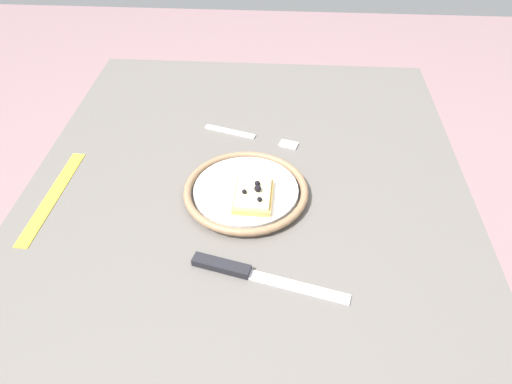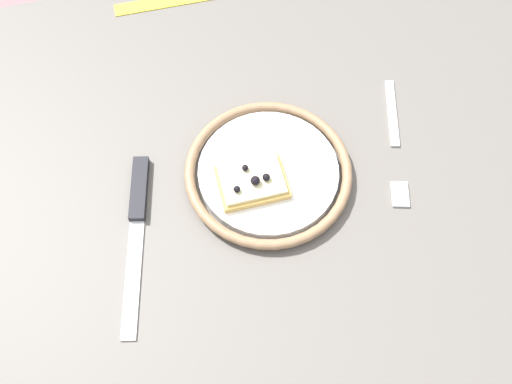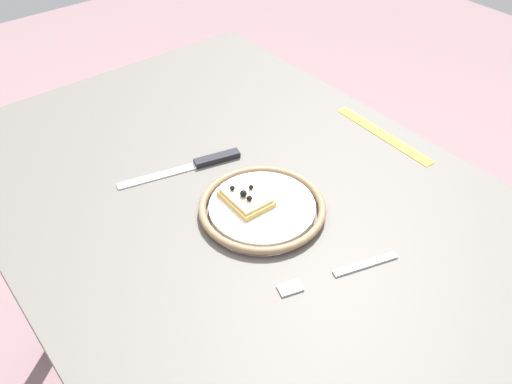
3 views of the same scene
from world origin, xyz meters
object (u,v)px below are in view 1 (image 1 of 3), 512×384
(plate, at_px, (248,191))
(fork, at_px, (252,136))
(pizza_slice_near, at_px, (253,195))
(knife, at_px, (242,271))
(dining_table, at_px, (244,254))
(measuring_tape, at_px, (53,196))

(plate, relative_size, fork, 1.11)
(pizza_slice_near, relative_size, fork, 0.45)
(plate, distance_m, fork, 0.18)
(knife, xyz_separation_m, fork, (-0.36, -0.01, -0.00))
(dining_table, distance_m, fork, 0.25)
(pizza_slice_near, height_order, fork, pizza_slice_near)
(plate, xyz_separation_m, knife, (0.18, 0.01, -0.01))
(measuring_tape, bearing_deg, knife, 68.76)
(dining_table, height_order, knife, knife)
(pizza_slice_near, xyz_separation_m, knife, (0.15, -0.01, -0.02))
(knife, relative_size, fork, 1.20)
(plate, relative_size, knife, 0.92)
(fork, bearing_deg, plate, 2.06)
(pizza_slice_near, distance_m, knife, 0.15)
(knife, bearing_deg, measuring_tape, -113.30)
(plate, height_order, fork, plate)
(pizza_slice_near, height_order, measuring_tape, pizza_slice_near)
(pizza_slice_near, bearing_deg, dining_table, -25.28)
(fork, relative_size, measuring_tape, 0.80)
(dining_table, xyz_separation_m, pizza_slice_near, (-0.03, 0.01, 0.11))
(dining_table, xyz_separation_m, plate, (-0.06, 0.00, 0.10))
(plate, bearing_deg, measuring_tape, -85.84)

